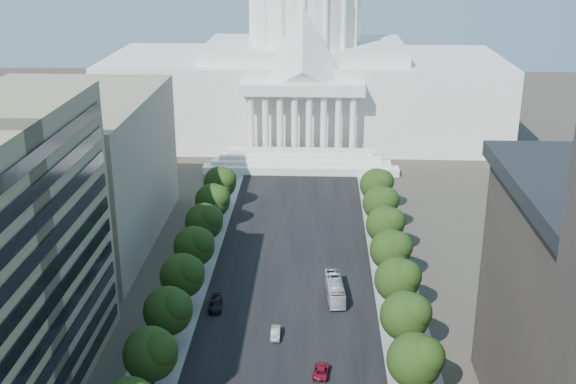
# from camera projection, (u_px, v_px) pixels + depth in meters

# --- Properties ---
(road_asphalt) EXTENTS (30.00, 260.00, 0.01)m
(road_asphalt) POSITION_uv_depth(u_px,v_px,m) (293.00, 264.00, 139.63)
(road_asphalt) COLOR black
(road_asphalt) RESTS_ON ground
(sidewalk_left) EXTENTS (8.00, 260.00, 0.02)m
(sidewalk_left) POSITION_uv_depth(u_px,v_px,m) (195.00, 263.00, 140.41)
(sidewalk_left) COLOR gray
(sidewalk_left) RESTS_ON ground
(sidewalk_right) EXTENTS (8.00, 260.00, 0.02)m
(sidewalk_right) POSITION_uv_depth(u_px,v_px,m) (391.00, 266.00, 138.86)
(sidewalk_right) COLOR gray
(sidewalk_right) RESTS_ON ground
(capitol) EXTENTS (120.00, 56.00, 73.00)m
(capitol) POSITION_uv_depth(u_px,v_px,m) (304.00, 72.00, 222.04)
(capitol) COLOR white
(capitol) RESTS_ON ground
(office_block_left_far) EXTENTS (38.00, 52.00, 30.00)m
(office_block_left_far) POSITION_uv_depth(u_px,v_px,m) (58.00, 172.00, 145.91)
(office_block_left_far) COLOR gray
(office_block_left_far) RESTS_ON ground
(tree_l_d) EXTENTS (7.79, 7.60, 9.97)m
(tree_l_d) POSITION_uv_depth(u_px,v_px,m) (152.00, 353.00, 98.51)
(tree_l_d) COLOR #33261C
(tree_l_d) RESTS_ON ground
(tree_l_e) EXTENTS (7.79, 7.60, 9.97)m
(tree_l_e) POSITION_uv_depth(u_px,v_px,m) (170.00, 310.00, 109.79)
(tree_l_e) COLOR #33261C
(tree_l_e) RESTS_ON ground
(tree_l_f) EXTENTS (7.79, 7.60, 9.97)m
(tree_l_f) POSITION_uv_depth(u_px,v_px,m) (184.00, 275.00, 121.07)
(tree_l_f) COLOR #33261C
(tree_l_f) RESTS_ON ground
(tree_l_g) EXTENTS (7.79, 7.60, 9.97)m
(tree_l_g) POSITION_uv_depth(u_px,v_px,m) (196.00, 245.00, 132.35)
(tree_l_g) COLOR #33261C
(tree_l_g) RESTS_ON ground
(tree_l_h) EXTENTS (7.79, 7.60, 9.97)m
(tree_l_h) POSITION_uv_depth(u_px,v_px,m) (205.00, 221.00, 143.63)
(tree_l_h) COLOR #33261C
(tree_l_h) RESTS_ON ground
(tree_l_i) EXTENTS (7.79, 7.60, 9.97)m
(tree_l_i) POSITION_uv_depth(u_px,v_px,m) (214.00, 200.00, 154.90)
(tree_l_i) COLOR #33261C
(tree_l_i) RESTS_ON ground
(tree_l_j) EXTENTS (7.79, 7.60, 9.97)m
(tree_l_j) POSITION_uv_depth(u_px,v_px,m) (221.00, 182.00, 166.18)
(tree_l_j) COLOR #33261C
(tree_l_j) RESTS_ON ground
(tree_r_d) EXTENTS (7.79, 7.60, 9.97)m
(tree_r_d) POSITION_uv_depth(u_px,v_px,m) (417.00, 359.00, 97.04)
(tree_r_d) COLOR #33261C
(tree_r_d) RESTS_ON ground
(tree_r_e) EXTENTS (7.79, 7.60, 9.97)m
(tree_r_e) POSITION_uv_depth(u_px,v_px,m) (407.00, 315.00, 108.32)
(tree_r_e) COLOR #33261C
(tree_r_e) RESTS_ON ground
(tree_r_f) EXTENTS (7.79, 7.60, 9.97)m
(tree_r_f) POSITION_uv_depth(u_px,v_px,m) (399.00, 279.00, 119.60)
(tree_r_f) COLOR #33261C
(tree_r_f) RESTS_ON ground
(tree_r_g) EXTENTS (7.79, 7.60, 9.97)m
(tree_r_g) POSITION_uv_depth(u_px,v_px,m) (392.00, 249.00, 130.88)
(tree_r_g) COLOR #33261C
(tree_r_g) RESTS_ON ground
(tree_r_h) EXTENTS (7.79, 7.60, 9.97)m
(tree_r_h) POSITION_uv_depth(u_px,v_px,m) (387.00, 224.00, 142.15)
(tree_r_h) COLOR #33261C
(tree_r_h) RESTS_ON ground
(tree_r_i) EXTENTS (7.79, 7.60, 9.97)m
(tree_r_i) POSITION_uv_depth(u_px,v_px,m) (382.00, 202.00, 153.43)
(tree_r_i) COLOR #33261C
(tree_r_i) RESTS_ON ground
(tree_r_j) EXTENTS (7.79, 7.60, 9.97)m
(tree_r_j) POSITION_uv_depth(u_px,v_px,m) (378.00, 184.00, 164.71)
(tree_r_j) COLOR #33261C
(tree_r_j) RESTS_ON ground
(streetlight_c) EXTENTS (2.61, 0.44, 9.00)m
(streetlight_c) POSITION_uv_depth(u_px,v_px,m) (417.00, 318.00, 108.65)
(streetlight_c) COLOR gray
(streetlight_c) RESTS_ON ground
(streetlight_d) EXTENTS (2.61, 0.44, 9.00)m
(streetlight_d) POSITION_uv_depth(u_px,v_px,m) (400.00, 250.00, 132.15)
(streetlight_d) COLOR gray
(streetlight_d) RESTS_ON ground
(streetlight_e) EXTENTS (2.61, 0.44, 9.00)m
(streetlight_e) POSITION_uv_depth(u_px,v_px,m) (388.00, 202.00, 155.65)
(streetlight_e) COLOR gray
(streetlight_e) RESTS_ON ground
(streetlight_f) EXTENTS (2.61, 0.44, 9.00)m
(streetlight_f) POSITION_uv_depth(u_px,v_px,m) (380.00, 166.00, 179.14)
(streetlight_f) COLOR gray
(streetlight_f) RESTS_ON ground
(car_silver) EXTENTS (1.53, 4.23, 1.39)m
(car_silver) POSITION_uv_depth(u_px,v_px,m) (276.00, 333.00, 114.38)
(car_silver) COLOR #999BA0
(car_silver) RESTS_ON ground
(car_red) EXTENTS (2.69, 4.87, 1.29)m
(car_red) POSITION_uv_depth(u_px,v_px,m) (321.00, 371.00, 104.69)
(car_red) COLOR maroon
(car_red) RESTS_ON ground
(car_dark_b) EXTENTS (2.60, 5.61, 1.59)m
(car_dark_b) POSITION_uv_depth(u_px,v_px,m) (216.00, 304.00, 123.08)
(car_dark_b) COLOR black
(car_dark_b) RESTS_ON ground
(city_bus) EXTENTS (3.59, 11.67, 3.20)m
(city_bus) POSITION_uv_depth(u_px,v_px,m) (335.00, 289.00, 126.74)
(city_bus) COLOR silver
(city_bus) RESTS_ON ground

